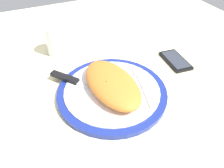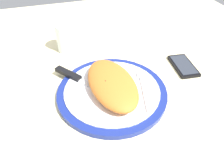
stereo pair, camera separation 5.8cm
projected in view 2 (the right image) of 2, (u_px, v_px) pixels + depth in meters
ground_plane at (112, 98)px, 61.91cm from camera, size 150.00×150.00×3.00cm
plate at (112, 92)px, 60.33cm from camera, size 31.03×31.03×1.85cm
calzone at (113, 84)px, 57.96cm from camera, size 23.50×13.76×4.52cm
fork at (143, 85)px, 60.79cm from camera, size 17.14×5.79×0.40cm
knife at (77, 78)px, 62.68cm from camera, size 19.77×16.34×1.20cm
smartphone at (183, 66)px, 70.29cm from camera, size 12.58×7.44×1.16cm
water_glass at (66, 39)px, 75.92cm from camera, size 6.78×6.78×9.98cm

